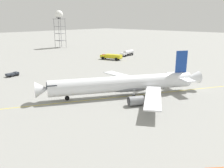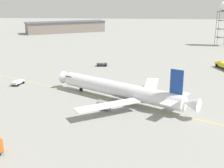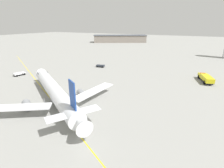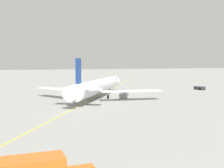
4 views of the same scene
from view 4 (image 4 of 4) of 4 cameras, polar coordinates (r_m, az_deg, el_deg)
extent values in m
plane|color=gray|center=(76.02, -1.31, -3.12)|extent=(600.00, 600.00, 0.00)
cylinder|color=white|center=(80.07, -2.82, -0.47)|extent=(32.97, 22.84, 3.93)
cone|color=white|center=(98.87, 0.27, 0.48)|extent=(4.53, 4.76, 3.73)
cone|color=white|center=(61.36, -7.88, -1.74)|extent=(5.17, 4.96, 3.34)
cube|color=black|center=(96.68, -0.02, 0.91)|extent=(3.81, 4.11, 0.70)
ellipsoid|color=slate|center=(78.42, -3.18, -1.37)|extent=(13.00, 10.02, 2.16)
cube|color=#193D93|center=(64.50, -6.75, 2.61)|extent=(2.83, 1.91, 5.73)
cube|color=white|center=(65.89, -9.32, -0.91)|extent=(4.76, 5.44, 0.20)
cube|color=white|center=(63.75, -4.03, -1.04)|extent=(4.76, 5.44, 0.20)
cube|color=white|center=(79.94, -10.45, -1.04)|extent=(15.34, 11.42, 0.28)
cube|color=white|center=(74.30, 3.79, -1.39)|extent=(5.29, 16.29, 0.28)
cylinder|color=gray|center=(81.97, -8.05, -1.81)|extent=(3.95, 3.60, 2.16)
cylinder|color=black|center=(83.55, -7.63, -1.69)|extent=(1.11, 1.63, 1.83)
cylinder|color=gray|center=(77.83, 2.40, -2.10)|extent=(3.95, 3.60, 2.16)
cylinder|color=black|center=(79.50, 2.63, -1.97)|extent=(1.11, 1.63, 1.83)
cylinder|color=#9EA0A5|center=(93.59, -0.49, -0.76)|extent=(0.20, 0.20, 1.91)
cylinder|color=black|center=(93.68, -0.49, -1.34)|extent=(1.09, 0.84, 1.10)
cylinder|color=#9EA0A5|center=(79.48, -5.51, -1.71)|extent=(0.20, 0.20, 1.91)
cylinder|color=black|center=(79.59, -5.51, -2.40)|extent=(1.09, 0.84, 1.10)
cylinder|color=#9EA0A5|center=(77.61, -0.79, -1.84)|extent=(0.20, 0.20, 1.91)
cylinder|color=black|center=(77.72, -0.79, -2.54)|extent=(1.09, 0.84, 1.10)
cube|color=#232326|center=(115.19, -1.42, -0.28)|extent=(2.59, 4.90, 0.20)
cube|color=white|center=(115.37, -0.62, -0.08)|extent=(2.27, 1.76, 0.55)
cube|color=black|center=(115.44, -0.32, -0.04)|extent=(1.70, 0.40, 0.31)
cube|color=white|center=(115.06, -1.81, -0.06)|extent=(2.59, 3.39, 0.70)
cylinder|color=black|center=(116.42, -0.68, -0.27)|extent=(0.43, 0.84, 0.80)
cylinder|color=black|center=(114.40, -0.55, -0.36)|extent=(0.43, 0.84, 0.80)
cylinder|color=black|center=(116.04, -2.21, -0.29)|extent=(0.43, 0.84, 0.80)
cylinder|color=black|center=(114.02, -2.10, -0.38)|extent=(0.43, 0.84, 0.80)
cube|color=#232326|center=(107.25, 17.12, -0.87)|extent=(4.29, 2.08, 0.20)
cube|color=#2D333D|center=(106.17, 17.66, -0.69)|extent=(1.46, 2.01, 0.70)
cube|color=black|center=(105.79, 17.85, -0.66)|extent=(0.27, 1.58, 0.39)
cube|color=#2D333D|center=(107.74, 16.86, -0.63)|extent=(2.90, 2.19, 0.60)
cylinder|color=black|center=(106.87, 18.01, -0.96)|extent=(0.67, 0.36, 0.64)
cylinder|color=black|center=(105.58, 17.28, -1.01)|extent=(0.67, 0.36, 0.64)
cylinder|color=black|center=(108.86, 17.00, -0.84)|extent=(0.67, 0.36, 0.64)
cylinder|color=black|center=(107.59, 16.27, -0.89)|extent=(0.67, 0.36, 0.64)
cube|color=yellow|center=(74.72, -4.46, -3.26)|extent=(162.83, 92.72, 0.01)
camera|label=1|loc=(121.40, -26.19, 8.20)|focal=37.92mm
camera|label=2|loc=(92.05, -57.09, 13.07)|focal=49.09mm
camera|label=3|loc=(44.68, -33.61, 18.20)|focal=27.74mm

